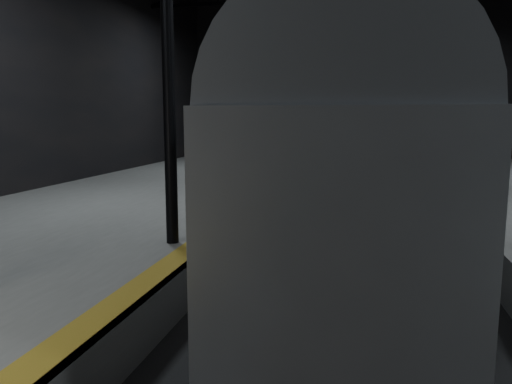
% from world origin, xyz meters
% --- Properties ---
extents(ground, '(44.00, 44.00, 0.00)m').
position_xyz_m(ground, '(0.00, 0.00, 0.00)').
color(ground, black).
rests_on(ground, ground).
extents(platform_left, '(9.00, 43.80, 1.00)m').
position_xyz_m(platform_left, '(-7.50, 0.00, 0.50)').
color(platform_left, '#575855').
rests_on(platform_left, ground).
extents(tactile_strip, '(0.50, 43.80, 0.01)m').
position_xyz_m(tactile_strip, '(-3.25, 0.00, 1.00)').
color(tactile_strip, olive).
rests_on(tactile_strip, platform_left).
extents(track, '(2.40, 43.00, 0.24)m').
position_xyz_m(track, '(0.00, 0.00, 0.07)').
color(track, '#3F3328').
rests_on(track, ground).
extents(train, '(2.82, 18.79, 5.02)m').
position_xyz_m(train, '(-0.00, -0.31, 2.80)').
color(train, '#9B9DA2').
rests_on(train, ground).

